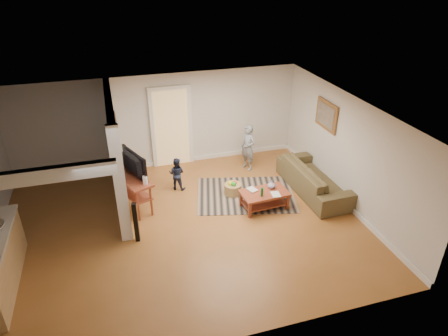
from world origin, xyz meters
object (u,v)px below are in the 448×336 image
at_px(sofa, 312,191).
at_px(tv_console, 132,180).
at_px(toy_basket, 233,188).
at_px(speaker_right, 128,174).
at_px(coffee_table, 265,195).
at_px(child, 247,168).
at_px(speaker_left, 136,222).
at_px(toddler, 178,188).

relative_size(sofa, tv_console, 1.74).
height_order(sofa, tv_console, tv_console).
bearing_deg(toy_basket, speaker_right, 163.39).
bearing_deg(coffee_table, toy_basket, 124.32).
distance_m(speaker_right, child, 3.23).
height_order(speaker_right, child, speaker_right).
xyz_separation_m(speaker_left, toddler, (1.15, 1.78, -0.44)).
distance_m(coffee_table, toy_basket, 0.93).
xyz_separation_m(coffee_table, child, (0.26, 1.89, -0.32)).
bearing_deg(speaker_left, child, 46.62).
relative_size(coffee_table, tv_console, 0.82).
distance_m(tv_console, child, 3.33).
relative_size(coffee_table, speaker_left, 1.23).
xyz_separation_m(sofa, speaker_left, (-4.30, -0.74, 0.44)).
bearing_deg(tv_console, speaker_left, -115.11).
xyz_separation_m(sofa, toy_basket, (-1.92, 0.41, 0.15)).
distance_m(tv_console, speaker_right, 0.63).
xyz_separation_m(speaker_right, child, (3.15, 0.43, -0.56)).
height_order(toy_basket, toddler, toddler).
height_order(sofa, coffee_table, coffee_table).
xyz_separation_m(speaker_right, toy_basket, (2.38, -0.71, -0.41)).
relative_size(sofa, coffee_table, 2.13).
bearing_deg(child, speaker_left, -78.13).
distance_m(coffee_table, tv_console, 2.98).
bearing_deg(speaker_left, tv_console, 97.72).
relative_size(speaker_right, toy_basket, 2.73).
bearing_deg(toddler, child, -136.90).
bearing_deg(tv_console, sofa, -29.08).
xyz_separation_m(sofa, tv_console, (-4.23, 0.52, 0.72)).
bearing_deg(coffee_table, toddler, 141.49).
relative_size(speaker_left, toy_basket, 2.16).
xyz_separation_m(sofa, speaker_right, (-4.30, 1.12, 0.56)).
bearing_deg(coffee_table, child, 82.18).
bearing_deg(tv_console, speaker_right, 74.05).
xyz_separation_m(tv_console, speaker_right, (-0.07, 0.60, -0.16)).
bearing_deg(toddler, speaker_right, 25.35).
relative_size(speaker_right, toddler, 1.35).
bearing_deg(toy_basket, child, 55.65).
bearing_deg(toddler, coffee_table, 170.60).
height_order(child, toddler, child).
xyz_separation_m(speaker_left, child, (3.15, 2.28, -0.44)).
relative_size(toy_basket, toddler, 0.49).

